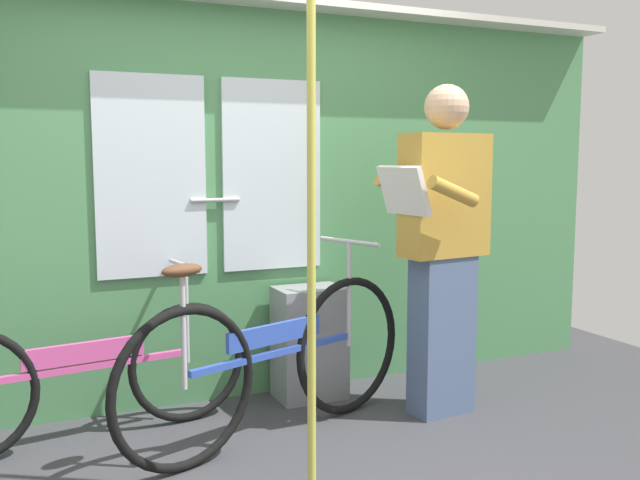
# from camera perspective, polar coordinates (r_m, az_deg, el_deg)

# --- Properties ---
(ground_plane) EXTENTS (5.98, 3.95, 0.04)m
(ground_plane) POSITION_cam_1_polar(r_m,az_deg,el_deg) (3.32, 0.74, -18.79)
(ground_plane) COLOR #38383D
(train_door_wall) EXTENTS (4.98, 0.28, 2.29)m
(train_door_wall) POSITION_cam_1_polar(r_m,az_deg,el_deg) (4.09, -6.18, 3.74)
(train_door_wall) COLOR #4C8C56
(train_door_wall) RESTS_ON ground_plane
(bicycle_near_door) EXTENTS (1.70, 0.44, 0.86)m
(bicycle_near_door) POSITION_cam_1_polar(r_m,az_deg,el_deg) (3.68, -18.80, -10.35)
(bicycle_near_door) COLOR black
(bicycle_near_door) RESTS_ON ground_plane
(bicycle_leaning_behind) EXTENTS (1.72, 0.71, 0.97)m
(bicycle_leaning_behind) POSITION_cam_1_polar(r_m,az_deg,el_deg) (3.53, -3.78, -9.84)
(bicycle_leaning_behind) COLOR black
(bicycle_leaning_behind) RESTS_ON ground_plane
(passenger_reading_newspaper) EXTENTS (0.61, 0.55, 1.79)m
(passenger_reading_newspaper) POSITION_cam_1_polar(r_m,az_deg,el_deg) (3.83, 9.99, -0.22)
(passenger_reading_newspaper) COLOR slate
(passenger_reading_newspaper) RESTS_ON ground_plane
(trash_bin_by_wall) EXTENTS (0.40, 0.28, 0.66)m
(trash_bin_by_wall) POSITION_cam_1_polar(r_m,az_deg,el_deg) (4.14, -0.86, -8.38)
(trash_bin_by_wall) COLOR gray
(trash_bin_by_wall) RESTS_ON ground_plane
(handrail_pole) EXTENTS (0.04, 0.04, 2.25)m
(handrail_pole) POSITION_cam_1_polar(r_m,az_deg,el_deg) (2.80, -0.71, 0.96)
(handrail_pole) COLOR #C6C14C
(handrail_pole) RESTS_ON ground_plane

